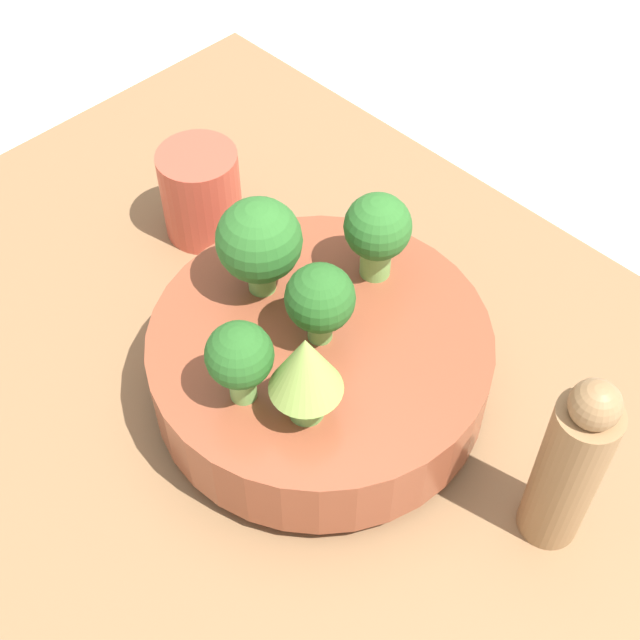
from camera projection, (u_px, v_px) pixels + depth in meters
name	position (u px, v px, depth m)	size (l,w,h in m)	color
ground_plane	(266.00, 420.00, 0.79)	(6.00, 6.00, 0.00)	silver
table	(265.00, 407.00, 0.78)	(0.87, 0.69, 0.04)	olive
bowl	(320.00, 362.00, 0.73)	(0.28, 0.28, 0.08)	brown
broccoli_floret_center	(320.00, 300.00, 0.67)	(0.05, 0.05, 0.07)	#6BA34C
broccoli_floret_right	(259.00, 242.00, 0.69)	(0.07, 0.07, 0.09)	#6BA34C
broccoli_floret_front	(378.00, 230.00, 0.71)	(0.05, 0.05, 0.08)	#7AB256
broccoli_floret_back	(240.00, 358.00, 0.63)	(0.05, 0.05, 0.07)	#7AB256
romanesco_piece_far	(306.00, 369.00, 0.61)	(0.05, 0.05, 0.09)	#6BA34C
cup	(201.00, 193.00, 0.85)	(0.08, 0.08, 0.09)	#C64C38
pepper_mill	(570.00, 466.00, 0.62)	(0.05, 0.05, 0.18)	#997047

